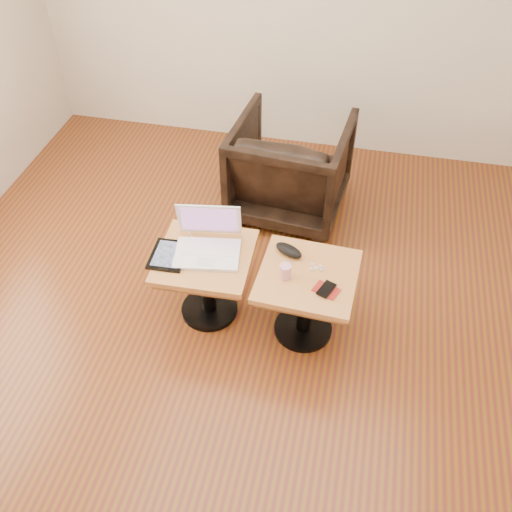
% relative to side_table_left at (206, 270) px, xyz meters
% --- Properties ---
extents(room_shell, '(4.52, 4.52, 2.71)m').
position_rel_side_table_left_xyz_m(room_shell, '(0.38, -0.24, 0.99)').
color(room_shell, '#5E2218').
rests_on(room_shell, ground).
extents(side_table_left, '(0.54, 0.54, 0.48)m').
position_rel_side_table_left_xyz_m(side_table_left, '(0.00, 0.00, 0.00)').
color(side_table_left, black).
rests_on(side_table_left, ground).
extents(side_table_right, '(0.55, 0.55, 0.48)m').
position_rel_side_table_left_xyz_m(side_table_right, '(0.59, -0.03, 0.00)').
color(side_table_right, black).
rests_on(side_table_right, ground).
extents(laptop, '(0.40, 0.36, 0.26)m').
position_rel_side_table_left_xyz_m(laptop, '(0.01, 0.05, 0.17)').
color(laptop, white).
rests_on(laptop, side_table_left).
extents(tablet, '(0.21, 0.25, 0.02)m').
position_rel_side_table_left_xyz_m(tablet, '(-0.19, -0.06, 0.13)').
color(tablet, black).
rests_on(tablet, side_table_left).
extents(charging_adapter, '(0.05, 0.05, 0.02)m').
position_rel_side_table_left_xyz_m(charging_adapter, '(-0.19, 0.21, 0.13)').
color(charging_adapter, white).
rests_on(charging_adapter, side_table_left).
extents(glasses_case, '(0.19, 0.14, 0.05)m').
position_rel_side_table_left_xyz_m(glasses_case, '(0.46, 0.11, 0.15)').
color(glasses_case, black).
rests_on(glasses_case, side_table_right).
extents(striped_cup, '(0.08, 0.08, 0.08)m').
position_rel_side_table_left_xyz_m(striped_cup, '(0.47, -0.07, 0.16)').
color(striped_cup, '#CE476D').
rests_on(striped_cup, side_table_right).
extents(earbuds_tangle, '(0.08, 0.05, 0.02)m').
position_rel_side_table_left_xyz_m(earbuds_tangle, '(0.63, 0.03, 0.13)').
color(earbuds_tangle, white).
rests_on(earbuds_tangle, side_table_right).
extents(phone_on_sleeve, '(0.16, 0.13, 0.02)m').
position_rel_side_table_left_xyz_m(phone_on_sleeve, '(0.70, -0.13, 0.13)').
color(phone_on_sleeve, '#880B04').
rests_on(phone_on_sleeve, side_table_right).
extents(armchair, '(0.84, 0.86, 0.72)m').
position_rel_side_table_left_xyz_m(armchair, '(0.30, 1.11, -0.00)').
color(armchair, black).
rests_on(armchair, ground).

